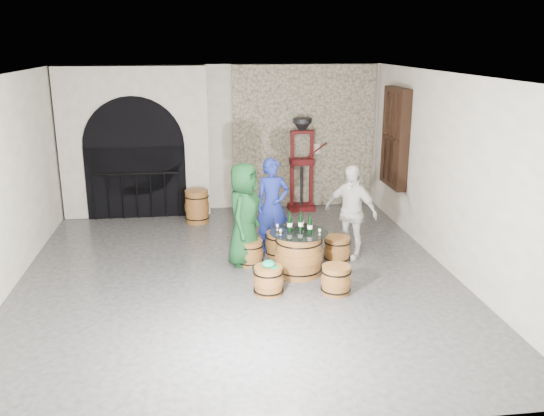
{
  "coord_description": "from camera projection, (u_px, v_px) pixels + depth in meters",
  "views": [
    {
      "loc": [
        -0.59,
        -8.71,
        3.7
      ],
      "look_at": [
        0.59,
        0.26,
        1.05
      ],
      "focal_mm": 38.0,
      "sensor_mm": 36.0,
      "label": 1
    }
  ],
  "objects": [
    {
      "name": "wine_bottle_center",
      "position": [
        310.0,
        225.0,
        9.18
      ],
      "size": [
        0.08,
        0.08,
        0.32
      ],
      "color": "black",
      "rests_on": "barrel_table"
    },
    {
      "name": "shuttered_window",
      "position": [
        395.0,
        138.0,
        11.6
      ],
      "size": [
        0.23,
        1.1,
        2.0
      ],
      "color": "black",
      "rests_on": "wall_right"
    },
    {
      "name": "control_box",
      "position": [
        315.0,
        148.0,
        12.95
      ],
      "size": [
        0.18,
        0.1,
        0.22
      ],
      "primitive_type": "cube",
      "color": "silver",
      "rests_on": "wall_back"
    },
    {
      "name": "green_cap",
      "position": [
        269.0,
        264.0,
        8.59
      ],
      "size": [
        0.24,
        0.2,
        0.11
      ],
      "color": "#0C8851",
      "rests_on": "barrel_stool_near_left"
    },
    {
      "name": "ceiling",
      "position": [
        235.0,
        75.0,
        8.5
      ],
      "size": [
        8.0,
        8.0,
        0.0
      ],
      "primitive_type": "plane",
      "rotation": [
        3.14,
        0.0,
        0.0
      ],
      "color": "beige",
      "rests_on": "wall_back"
    },
    {
      "name": "tasting_glass_b",
      "position": [
        309.0,
        226.0,
        9.38
      ],
      "size": [
        0.05,
        0.05,
        0.1
      ],
      "primitive_type": null,
      "color": "#CB7027",
      "rests_on": "barrel_table"
    },
    {
      "name": "person_blue",
      "position": [
        272.0,
        205.0,
        10.33
      ],
      "size": [
        0.66,
        0.48,
        1.7
      ],
      "primitive_type": "imported",
      "rotation": [
        0.0,
        0.0,
        0.12
      ],
      "color": "navy",
      "rests_on": "ground"
    },
    {
      "name": "corking_press",
      "position": [
        302.0,
        157.0,
        12.72
      ],
      "size": [
        0.85,
        0.47,
        2.06
      ],
      "rotation": [
        0.0,
        0.0,
        0.02
      ],
      "color": "#430B0D",
      "rests_on": "ground"
    },
    {
      "name": "tasting_glass_a",
      "position": [
        281.0,
        232.0,
        9.1
      ],
      "size": [
        0.05,
        0.05,
        0.1
      ],
      "primitive_type": null,
      "color": "#CB7027",
      "rests_on": "barrel_table"
    },
    {
      "name": "barrel_stool_far",
      "position": [
        279.0,
        244.0,
        10.22
      ],
      "size": [
        0.46,
        0.46,
        0.44
      ],
      "color": "brown",
      "rests_on": "ground"
    },
    {
      "name": "wall_front",
      "position": [
        268.0,
        284.0,
        5.15
      ],
      "size": [
        8.0,
        0.0,
        8.0
      ],
      "primitive_type": "plane",
      "rotation": [
        -1.57,
        0.0,
        0.0
      ],
      "color": "beige",
      "rests_on": "ground"
    },
    {
      "name": "tasting_glass_f",
      "position": [
        277.0,
        227.0,
        9.35
      ],
      "size": [
        0.05,
        0.05,
        0.1
      ],
      "primitive_type": null,
      "color": "#CB7027",
      "rests_on": "barrel_table"
    },
    {
      "name": "wine_bottle_left",
      "position": [
        290.0,
        223.0,
        9.29
      ],
      "size": [
        0.08,
        0.08,
        0.32
      ],
      "color": "black",
      "rests_on": "barrel_table"
    },
    {
      "name": "tasting_glass_e",
      "position": [
        320.0,
        232.0,
        9.11
      ],
      "size": [
        0.05,
        0.05,
        0.1
      ],
      "primitive_type": null,
      "color": "#CB7027",
      "rests_on": "barrel_table"
    },
    {
      "name": "person_white",
      "position": [
        351.0,
        212.0,
        9.99
      ],
      "size": [
        1.0,
        0.95,
        1.66
      ],
      "primitive_type": "imported",
      "rotation": [
        0.0,
        0.0,
        -0.73
      ],
      "color": "silver",
      "rests_on": "ground"
    },
    {
      "name": "tasting_glass_c",
      "position": [
        291.0,
        225.0,
        9.43
      ],
      "size": [
        0.05,
        0.05,
        0.1
      ],
      "primitive_type": null,
      "color": "#CB7027",
      "rests_on": "barrel_table"
    },
    {
      "name": "wall_back",
      "position": [
        223.0,
        138.0,
        12.76
      ],
      "size": [
        8.0,
        0.0,
        8.0
      ],
      "primitive_type": "plane",
      "rotation": [
        1.57,
        0.0,
        0.0
      ],
      "color": "beige",
      "rests_on": "ground"
    },
    {
      "name": "barrel_table",
      "position": [
        299.0,
        253.0,
        9.37
      ],
      "size": [
        0.94,
        0.94,
        0.73
      ],
      "color": "brown",
      "rests_on": "ground"
    },
    {
      "name": "tasting_glass_d",
      "position": [
        303.0,
        224.0,
        9.5
      ],
      "size": [
        0.05,
        0.05,
        0.1
      ],
      "primitive_type": null,
      "color": "#CB7027",
      "rests_on": "barrel_table"
    },
    {
      "name": "side_barrel",
      "position": [
        197.0,
        206.0,
        12.06
      ],
      "size": [
        0.52,
        0.52,
        0.69
      ],
      "rotation": [
        0.0,
        0.0,
        0.08
      ],
      "color": "brown",
      "rests_on": "ground"
    },
    {
      "name": "wine_bottle_right",
      "position": [
        301.0,
        222.0,
        9.32
      ],
      "size": [
        0.08,
        0.08,
        0.32
      ],
      "color": "black",
      "rests_on": "barrel_table"
    },
    {
      "name": "ground",
      "position": [
        238.0,
        275.0,
        9.4
      ],
      "size": [
        8.0,
        8.0,
        0.0
      ],
      "primitive_type": "plane",
      "color": "#2F2F31",
      "rests_on": "ground"
    },
    {
      "name": "wall_right",
      "position": [
        450.0,
        174.0,
        9.39
      ],
      "size": [
        0.0,
        8.0,
        8.0
      ],
      "primitive_type": "plane",
      "rotation": [
        1.57,
        0.0,
        -1.57
      ],
      "color": "beige",
      "rests_on": "ground"
    },
    {
      "name": "barrel_stool_near_right",
      "position": [
        336.0,
        280.0,
        8.7
      ],
      "size": [
        0.46,
        0.46,
        0.44
      ],
      "color": "brown",
      "rests_on": "ground"
    },
    {
      "name": "barrel_stool_left",
      "position": [
        250.0,
        253.0,
        9.8
      ],
      "size": [
        0.46,
        0.46,
        0.44
      ],
      "color": "brown",
      "rests_on": "ground"
    },
    {
      "name": "person_green",
      "position": [
        244.0,
        214.0,
        9.66
      ],
      "size": [
        0.84,
        1.01,
        1.77
      ],
      "primitive_type": "imported",
      "rotation": [
        0.0,
        0.0,
        1.19
      ],
      "color": "#103A1A",
      "rests_on": "ground"
    },
    {
      "name": "barrel_stool_near_left",
      "position": [
        268.0,
        280.0,
        8.67
      ],
      "size": [
        0.46,
        0.46,
        0.44
      ],
      "color": "brown",
      "rests_on": "ground"
    },
    {
      "name": "stone_facing_panel",
      "position": [
        304.0,
        137.0,
        12.93
      ],
      "size": [
        3.2,
        0.12,
        3.18
      ],
      "primitive_type": "cube",
      "color": "tan",
      "rests_on": "ground"
    },
    {
      "name": "arched_opening",
      "position": [
        135.0,
        143.0,
        12.28
      ],
      "size": [
        3.1,
        0.6,
        3.19
      ],
      "color": "beige",
      "rests_on": "ground"
    },
    {
      "name": "barrel_stool_right",
      "position": [
        337.0,
        249.0,
        9.97
      ],
      "size": [
        0.46,
        0.46,
        0.44
      ],
      "color": "brown",
      "rests_on": "ground"
    },
    {
      "name": "wall_left",
      "position": [
        1.0,
        187.0,
        8.51
      ],
      "size": [
        0.0,
        8.0,
        8.0
      ],
      "primitive_type": "plane",
      "rotation": [
        1.57,
        0.0,
        1.57
      ],
      "color": "beige",
      "rests_on": "ground"
    }
  ]
}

